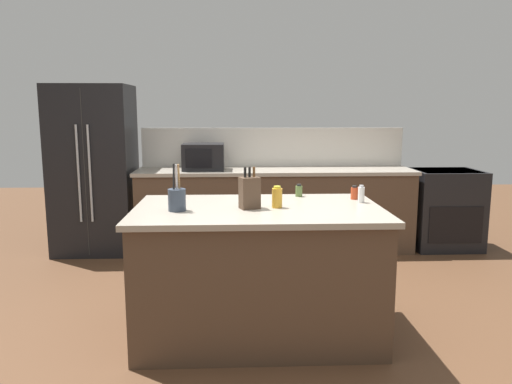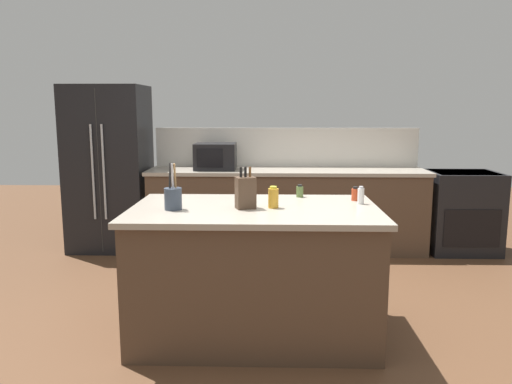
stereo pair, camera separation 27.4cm
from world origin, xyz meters
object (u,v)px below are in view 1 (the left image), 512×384
Objects in this scene: utensil_crock at (177,199)px; knife_block at (250,192)px; salt_shaker at (361,194)px; spice_jar_paprika at (354,193)px; spice_jar_oregano at (299,191)px; microwave at (203,157)px; range_oven at (445,208)px; refrigerator at (94,170)px; honey_jar at (277,197)px.

knife_block is at bearing 6.46° from utensil_crock.
knife_block is at bearing -167.16° from salt_shaker.
spice_jar_oregano is at bearing 161.24° from spice_jar_paprika.
microwave is 1.60× the size of knife_block.
range_oven is at bearing 51.08° from spice_jar_paprika.
refrigerator is 1.25m from microwave.
honey_jar is at bearing -115.61° from spice_jar_oregano.
microwave reaches higher than spice_jar_oregano.
utensil_crock is 1.36m from spice_jar_paprika.
microwave is at bearing 180.00° from range_oven.
honey_jar is at bearing -154.17° from spice_jar_paprika.
salt_shaker is 0.66m from honey_jar.
microwave is 3.02× the size of honey_jar.
refrigerator reaches higher than utensil_crock.
range_oven is 2.52m from spice_jar_paprika.
utensil_crock is 3.23× the size of spice_jar_oregano.
microwave is at bearing 82.66° from knife_block.
microwave is 2.31m from honey_jar.
refrigerator is 2.79m from spice_jar_oregano.
microwave is at bearing 88.99° from utensil_crock.
knife_block is 0.62m from spice_jar_oregano.
salt_shaker is at bearing 10.49° from utensil_crock.
refrigerator is 5.89× the size of utensil_crock.
spice_jar_paprika is (1.27, -1.92, -0.10)m from microwave.
microwave reaches higher than knife_block.
spice_jar_paprika is at bearing -128.92° from range_oven.
range_oven is 8.72× the size of spice_jar_paprika.
spice_jar_paprika is (2.51, -1.97, 0.05)m from refrigerator.
knife_block is 0.50m from utensil_crock.
knife_block is 2.93× the size of spice_jar_oregano.
refrigerator is at bearing 129.79° from honey_jar.
knife_block is 2.75× the size of spice_jar_paprika.
refrigerator is 3.29m from salt_shaker.
range_oven is at bearing -0.73° from refrigerator.
salt_shaker is at bearing -39.79° from refrigerator.
spice_jar_paprika is at bearing 97.69° from salt_shaker.
refrigerator is 2.05× the size of range_oven.
utensil_crock is at bearing -163.74° from spice_jar_paprika.
range_oven is at bearing 42.26° from spice_jar_oregano.
microwave reaches higher than range_oven.
spice_jar_oregano is at bearing 30.07° from utensil_crock.
range_oven is 3.17× the size of knife_block.
microwave reaches higher than spice_jar_paprika.
salt_shaker is 1.31× the size of spice_jar_oregano.
honey_jar is at bearing -50.21° from refrigerator.
spice_jar_oregano is at bearing -64.25° from microwave.
salt_shaker is at bearing -126.69° from range_oven.
honey_jar is at bearing -11.28° from knife_block.
refrigerator is at bearing 117.08° from utensil_crock.
utensil_crock reaches higher than salt_shaker.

